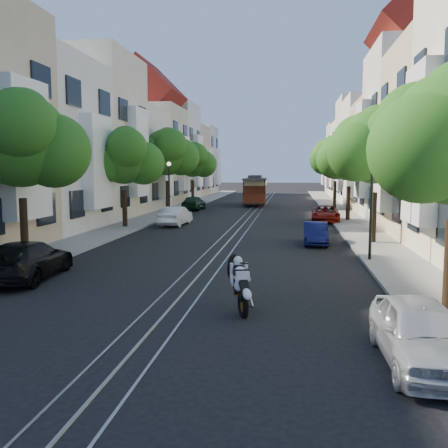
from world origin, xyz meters
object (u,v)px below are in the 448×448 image
at_px(tree_e_d, 336,157).
at_px(lamp_west, 169,180).
at_px(parked_car_w_near, 27,260).
at_px(cable_car, 255,189).
at_px(tree_w_c, 168,153).
at_px(tree_w_a, 22,142).
at_px(tree_e_c, 350,156).
at_px(parked_car_e_near, 421,333).
at_px(tree_e_b, 377,148).
at_px(parked_car_e_mid, 316,233).
at_px(tree_w_b, 125,158).
at_px(lamp_east, 372,191).
at_px(sportbike_rider, 239,280).
at_px(parked_car_w_mid, 176,216).
at_px(tree_w_d, 193,161).
at_px(parked_car_e_far, 325,214).
at_px(parked_car_w_far, 194,203).

distance_m(tree_e_d, lamp_west, 16.39).
bearing_deg(parked_car_w_near, lamp_west, -92.82).
distance_m(lamp_west, cable_car, 14.88).
xyz_separation_m(tree_w_c, lamp_west, (0.84, -2.98, -2.22)).
bearing_deg(tree_w_a, tree_e_c, 51.34).
bearing_deg(parked_car_e_near, tree_w_a, 144.72).
relative_size(tree_e_b, parked_car_e_mid, 2.03).
xyz_separation_m(tree_e_b, tree_w_b, (-14.40, 5.00, -0.34)).
xyz_separation_m(tree_e_d, lamp_east, (-0.96, -26.98, -2.02)).
bearing_deg(tree_w_b, tree_w_a, -90.00).
relative_size(tree_w_c, parked_car_e_near, 1.93).
height_order(lamp_east, cable_car, lamp_east).
relative_size(tree_w_a, lamp_east, 1.61).
xyz_separation_m(cable_car, parked_car_e_near, (6.10, -42.34, -1.05)).
xyz_separation_m(sportbike_rider, parked_car_e_mid, (2.55, 12.17, -0.27)).
relative_size(tree_w_a, parked_car_w_mid, 1.76).
bearing_deg(cable_car, tree_w_d, 175.76).
xyz_separation_m(parked_car_e_far, parked_car_w_far, (-11.20, 8.99, 0.09)).
relative_size(cable_car, parked_car_e_near, 2.02).
distance_m(tree_e_b, sportbike_rider, 14.20).
xyz_separation_m(parked_car_w_near, parked_car_w_far, (0.00, 29.13, 0.02)).
relative_size(tree_w_b, parked_car_w_mid, 1.65).
distance_m(tree_e_b, parked_car_w_far, 23.67).
height_order(tree_w_b, parked_car_e_far, tree_w_b).
relative_size(cable_car, parked_car_w_mid, 1.96).
height_order(tree_e_b, tree_w_b, tree_e_b).
height_order(tree_w_b, parked_car_w_far, tree_w_b).
relative_size(tree_e_d, parked_car_e_far, 1.65).
xyz_separation_m(tree_w_d, sportbike_rider, (8.99, -39.53, -3.79)).
height_order(tree_w_b, parked_car_e_mid, tree_w_b).
xyz_separation_m(cable_car, parked_car_e_far, (6.10, -16.21, -1.10)).
bearing_deg(sportbike_rider, parked_car_e_near, -58.35).
bearing_deg(tree_w_c, cable_car, 58.13).
xyz_separation_m(tree_w_d, lamp_east, (13.44, -31.98, -1.75)).
relative_size(tree_e_d, parked_car_w_mid, 1.81).
bearing_deg(parked_car_e_far, parked_car_e_mid, -93.62).
bearing_deg(lamp_east, parked_car_w_near, -158.44).
xyz_separation_m(tree_w_c, parked_car_e_near, (12.74, -31.67, -4.44)).
xyz_separation_m(tree_w_d, parked_car_w_mid, (2.74, -19.99, -3.97)).
distance_m(tree_e_c, tree_w_b, 15.60).
bearing_deg(parked_car_e_far, tree_w_d, 130.31).
xyz_separation_m(tree_e_b, lamp_east, (-0.96, -4.98, -1.89)).
xyz_separation_m(parked_car_e_mid, parked_car_e_far, (1.20, 10.82, 0.03)).
bearing_deg(tree_w_a, lamp_east, 8.57).
xyz_separation_m(tree_w_c, parked_car_e_far, (12.74, -5.54, -4.49)).
height_order(sportbike_rider, parked_car_e_far, sportbike_rider).
relative_size(tree_e_c, tree_w_b, 1.04).
bearing_deg(lamp_east, tree_w_b, 143.42).
xyz_separation_m(lamp_west, parked_car_e_mid, (10.70, -13.38, -2.30)).
relative_size(lamp_west, parked_car_w_far, 1.06).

